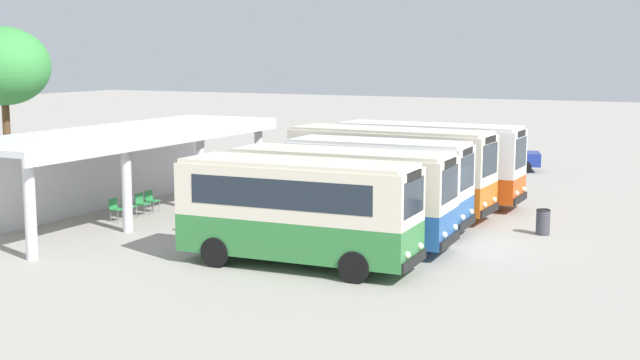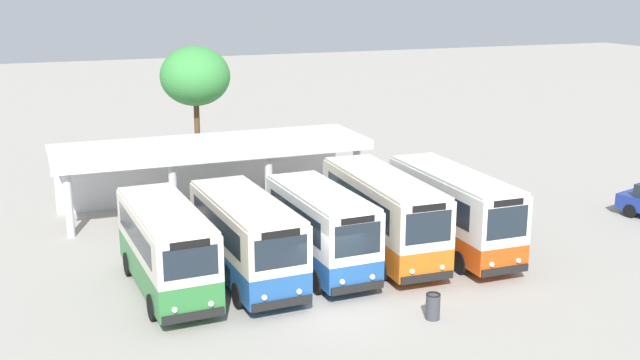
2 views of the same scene
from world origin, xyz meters
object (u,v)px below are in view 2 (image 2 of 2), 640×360
at_px(waiting_chair_end_by_column, 195,202).
at_px(litter_bin_apron, 433,306).
at_px(city_bus_fourth_amber, 382,212).
at_px(city_bus_fifth_blue, 453,208).
at_px(waiting_chair_second_from_end, 210,201).
at_px(city_bus_middle_cream, 321,227).
at_px(city_bus_nearest_orange, 166,246).
at_px(city_bus_second_in_row, 246,236).
at_px(waiting_chair_middle_seat, 224,200).
at_px(waiting_chair_fourth_seat, 238,198).

xyz_separation_m(waiting_chair_end_by_column, litter_bin_apron, (4.70, -14.93, -0.07)).
relative_size(city_bus_fourth_amber, waiting_chair_end_by_column, 9.42).
relative_size(city_bus_fifth_blue, waiting_chair_second_from_end, 9.08).
distance_m(city_bus_middle_cream, litter_bin_apron, 5.89).
xyz_separation_m(city_bus_nearest_orange, waiting_chair_second_from_end, (3.78, 9.37, -1.23)).
height_order(city_bus_fourth_amber, litter_bin_apron, city_bus_fourth_amber).
distance_m(city_bus_second_in_row, city_bus_fourth_amber, 5.93).
bearing_deg(city_bus_fourth_amber, city_bus_fifth_blue, -10.50).
height_order(city_bus_fifth_blue, waiting_chair_middle_seat, city_bus_fifth_blue).
height_order(waiting_chair_end_by_column, waiting_chair_fourth_seat, same).
bearing_deg(city_bus_fifth_blue, litter_bin_apron, -125.68).
relative_size(waiting_chair_end_by_column, waiting_chair_fourth_seat, 1.00).
xyz_separation_m(city_bus_second_in_row, waiting_chair_second_from_end, (0.83, 9.40, -1.24)).
relative_size(waiting_chair_second_from_end, waiting_chair_fourth_seat, 1.00).
relative_size(waiting_chair_second_from_end, litter_bin_apron, 0.96).
height_order(city_bus_nearest_orange, litter_bin_apron, city_bus_nearest_orange).
bearing_deg(city_bus_middle_cream, waiting_chair_second_from_end, 102.60).
relative_size(city_bus_fifth_blue, waiting_chair_end_by_column, 9.08).
relative_size(city_bus_fifth_blue, litter_bin_apron, 8.67).
relative_size(city_bus_middle_cream, litter_bin_apron, 7.31).
height_order(city_bus_second_in_row, waiting_chair_middle_seat, city_bus_second_in_row).
xyz_separation_m(city_bus_nearest_orange, city_bus_fifth_blue, (11.79, 0.07, 0.10)).
relative_size(city_bus_middle_cream, waiting_chair_end_by_column, 7.65).
relative_size(city_bus_middle_cream, city_bus_fourth_amber, 0.81).
xyz_separation_m(city_bus_second_in_row, city_bus_middle_cream, (2.95, -0.09, 0.02)).
distance_m(waiting_chair_middle_seat, litter_bin_apron, 15.18).
xyz_separation_m(city_bus_fifth_blue, waiting_chair_fourth_seat, (-6.61, 9.29, -1.33)).
bearing_deg(city_bus_fourth_amber, city_bus_second_in_row, -173.74).
bearing_deg(city_bus_fourth_amber, litter_bin_apron, -99.92).
distance_m(city_bus_second_in_row, waiting_chair_second_from_end, 9.52).
xyz_separation_m(city_bus_second_in_row, city_bus_fifth_blue, (8.84, 0.10, 0.09)).
xyz_separation_m(city_bus_fifth_blue, waiting_chair_middle_seat, (-7.31, 9.21, -1.33)).
distance_m(city_bus_nearest_orange, waiting_chair_end_by_column, 9.96).
relative_size(city_bus_second_in_row, waiting_chair_second_from_end, 8.62).
bearing_deg(city_bus_nearest_orange, waiting_chair_end_by_column, 71.90).
height_order(waiting_chair_fourth_seat, litter_bin_apron, litter_bin_apron).
xyz_separation_m(city_bus_second_in_row, waiting_chair_middle_seat, (1.53, 9.31, -1.24)).
distance_m(waiting_chair_fourth_seat, litter_bin_apron, 15.12).
distance_m(city_bus_nearest_orange, city_bus_second_in_row, 2.95).
xyz_separation_m(city_bus_fifth_blue, waiting_chair_end_by_column, (-8.72, 9.32, -1.33)).
height_order(city_bus_fourth_amber, city_bus_fifth_blue, city_bus_fourth_amber).
xyz_separation_m(city_bus_nearest_orange, waiting_chair_middle_seat, (4.48, 9.29, -1.23)).
bearing_deg(city_bus_second_in_row, litter_bin_apron, -48.81).
relative_size(city_bus_nearest_orange, waiting_chair_middle_seat, 8.48).
height_order(city_bus_second_in_row, waiting_chair_fourth_seat, city_bus_second_in_row).
distance_m(waiting_chair_second_from_end, litter_bin_apron, 15.43).
relative_size(city_bus_fifth_blue, waiting_chair_fourth_seat, 9.08).
distance_m(city_bus_fourth_amber, waiting_chair_second_from_end, 10.20).
height_order(city_bus_nearest_orange, waiting_chair_end_by_column, city_bus_nearest_orange).
relative_size(city_bus_middle_cream, waiting_chair_second_from_end, 7.65).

